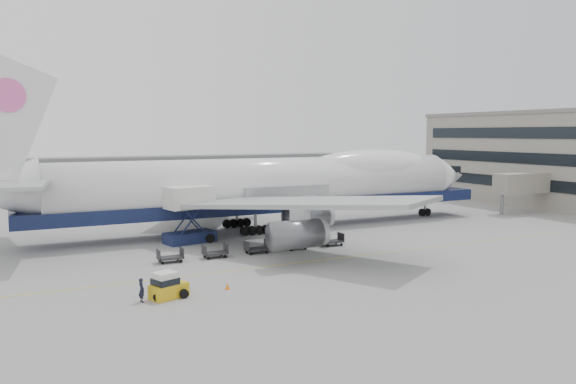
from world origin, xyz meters
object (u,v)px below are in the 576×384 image
baggage_tug (167,286)px  ground_worker (142,290)px  airliner (273,184)px  catering_truck (189,211)px

baggage_tug → ground_worker: bearing=164.9°
airliner → catering_truck: (-11.93, -4.04, -2.17)m
airliner → baggage_tug: bearing=-129.6°
catering_truck → baggage_tug: bearing=-123.1°
baggage_tug → ground_worker: 1.90m
catering_truck → ground_worker: (-9.44, -19.69, -2.59)m
catering_truck → baggage_tug: (-7.54, -19.52, -2.59)m
airliner → baggage_tug: (-19.47, -23.57, -4.76)m
baggage_tug → ground_worker: size_ratio=1.72×
catering_truck → baggage_tug: 21.09m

